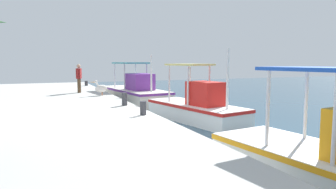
{
  "coord_description": "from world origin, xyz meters",
  "views": [
    {
      "loc": [
        9.59,
        -3.58,
        2.58
      ],
      "look_at": [
        -2.95,
        1.67,
        1.12
      ],
      "focal_mm": 32.56,
      "sensor_mm": 36.0,
      "label": 1
    }
  ],
  "objects_px": {
    "fisherman_standing": "(79,77)",
    "mooring_bollard_nearest": "(86,83)",
    "pelican": "(101,88)",
    "fishing_boat_nearest": "(135,93)",
    "mooring_bollard_third": "(143,108)",
    "mooring_bollard_second": "(125,99)",
    "fishing_boat_second": "(197,107)"
  },
  "relations": [
    {
      "from": "fishing_boat_nearest",
      "to": "mooring_bollard_nearest",
      "type": "distance_m",
      "value": 5.56
    },
    {
      "from": "fishing_boat_nearest",
      "to": "fisherman_standing",
      "type": "distance_m",
      "value": 3.53
    },
    {
      "from": "mooring_bollard_second",
      "to": "mooring_bollard_nearest",
      "type": "bearing_deg",
      "value": 180.0
    },
    {
      "from": "fishing_boat_nearest",
      "to": "mooring_bollard_third",
      "type": "relative_size",
      "value": 14.19
    },
    {
      "from": "fishing_boat_nearest",
      "to": "mooring_bollard_third",
      "type": "bearing_deg",
      "value": -14.73
    },
    {
      "from": "mooring_bollard_second",
      "to": "mooring_bollard_third",
      "type": "xyz_separation_m",
      "value": [
        2.45,
        -0.0,
        -0.03
      ]
    },
    {
      "from": "pelican",
      "to": "fishing_boat_second",
      "type": "bearing_deg",
      "value": 35.61
    },
    {
      "from": "fishing_boat_nearest",
      "to": "mooring_bollard_third",
      "type": "distance_m",
      "value": 8.95
    },
    {
      "from": "fisherman_standing",
      "to": "mooring_bollard_nearest",
      "type": "relative_size",
      "value": 4.53
    },
    {
      "from": "mooring_bollard_nearest",
      "to": "mooring_bollard_third",
      "type": "distance_m",
      "value": 13.71
    },
    {
      "from": "pelican",
      "to": "fishing_boat_nearest",
      "type": "bearing_deg",
      "value": 129.71
    },
    {
      "from": "fishing_boat_second",
      "to": "mooring_bollard_third",
      "type": "xyz_separation_m",
      "value": [
        2.01,
        -3.1,
        0.43
      ]
    },
    {
      "from": "fishing_boat_second",
      "to": "mooring_bollard_nearest",
      "type": "height_order",
      "value": "fishing_boat_second"
    },
    {
      "from": "mooring_bollard_second",
      "to": "mooring_bollard_third",
      "type": "height_order",
      "value": "mooring_bollard_second"
    },
    {
      "from": "mooring_bollard_nearest",
      "to": "mooring_bollard_second",
      "type": "relative_size",
      "value": 0.69
    },
    {
      "from": "mooring_bollard_third",
      "to": "fishing_boat_second",
      "type": "bearing_deg",
      "value": 122.87
    },
    {
      "from": "fishing_boat_second",
      "to": "pelican",
      "type": "distance_m",
      "value": 5.68
    },
    {
      "from": "mooring_bollard_nearest",
      "to": "mooring_bollard_second",
      "type": "xyz_separation_m",
      "value": [
        11.26,
        0.0,
        0.08
      ]
    },
    {
      "from": "fishing_boat_second",
      "to": "fisherman_standing",
      "type": "height_order",
      "value": "fishing_boat_second"
    },
    {
      "from": "fisherman_standing",
      "to": "mooring_bollard_second",
      "type": "relative_size",
      "value": 3.14
    },
    {
      "from": "pelican",
      "to": "fisherman_standing",
      "type": "relative_size",
      "value": 0.58
    },
    {
      "from": "fishing_boat_nearest",
      "to": "mooring_bollard_second",
      "type": "distance_m",
      "value": 6.61
    },
    {
      "from": "pelican",
      "to": "mooring_bollard_second",
      "type": "height_order",
      "value": "pelican"
    },
    {
      "from": "fisherman_standing",
      "to": "mooring_bollard_second",
      "type": "distance_m",
      "value": 6.25
    },
    {
      "from": "fishing_boat_nearest",
      "to": "pelican",
      "type": "distance_m",
      "value": 3.24
    },
    {
      "from": "fishing_boat_nearest",
      "to": "pelican",
      "type": "height_order",
      "value": "fishing_boat_nearest"
    },
    {
      "from": "mooring_bollard_third",
      "to": "mooring_bollard_second",
      "type": "bearing_deg",
      "value": 180.0
    },
    {
      "from": "fisherman_standing",
      "to": "mooring_bollard_nearest",
      "type": "distance_m",
      "value": 5.31
    },
    {
      "from": "mooring_bollard_nearest",
      "to": "mooring_bollard_third",
      "type": "height_order",
      "value": "mooring_bollard_third"
    },
    {
      "from": "mooring_bollard_nearest",
      "to": "mooring_bollard_third",
      "type": "relative_size",
      "value": 0.77
    },
    {
      "from": "fishing_boat_second",
      "to": "mooring_bollard_second",
      "type": "distance_m",
      "value": 3.17
    },
    {
      "from": "pelican",
      "to": "mooring_bollard_nearest",
      "type": "distance_m",
      "value": 7.11
    }
  ]
}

